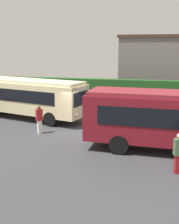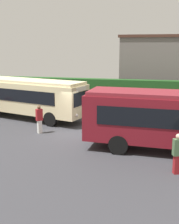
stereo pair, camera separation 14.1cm
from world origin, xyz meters
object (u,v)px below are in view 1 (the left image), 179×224
(person_center, at_px, (39,119))
(traffic_cone, at_px, (111,117))
(person_right, at_px, (178,152))
(bus_cream, at_px, (26,96))

(person_center, bearing_deg, traffic_cone, 91.05)
(person_right, relative_size, traffic_cone, 2.97)
(person_right, bearing_deg, bus_cream, 35.06)
(traffic_cone, bearing_deg, person_right, -63.50)
(traffic_cone, bearing_deg, bus_cream, -173.24)
(bus_cream, distance_m, traffic_cone, 6.57)
(bus_cream, bearing_deg, person_center, -39.48)
(person_center, height_order, person_right, person_center)
(traffic_cone, bearing_deg, person_center, -132.48)
(bus_cream, distance_m, person_right, 13.08)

